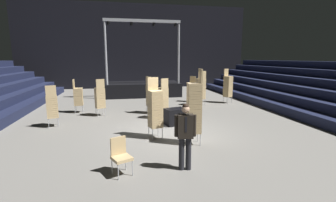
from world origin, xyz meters
The scene contains 17 objects.
ground_plane centered at (0.00, 0.00, -0.05)m, with size 22.00×30.00×0.10m, color slate.
arena_end_wall centered at (0.00, 15.00, 4.00)m, with size 22.00×0.30×8.00m, color black.
bleacher_bank_right centered at (8.75, 1.00, 1.35)m, with size 4.50×24.00×2.70m.
stage_riser centered at (0.00, 9.61, 0.62)m, with size 5.71×2.87×5.57m.
man_with_tie centered at (-0.07, -3.32, 1.01)m, with size 0.57×0.29×1.78m.
chair_stack_front_left centered at (-0.08, 3.38, 0.98)m, with size 0.58×0.58×1.96m.
chair_stack_front_right centered at (3.19, 4.95, 1.07)m, with size 0.57×0.57×2.14m.
chair_stack_mid_left centered at (5.19, 5.42, 1.11)m, with size 0.59×0.59×2.22m.
chair_stack_mid_right centered at (-2.71, 3.35, 0.94)m, with size 0.56×0.56×1.88m.
chair_stack_mid_centre centered at (-3.91, 4.30, 0.90)m, with size 0.46×0.46×1.79m.
chair_stack_rear_left centered at (0.28, 2.18, 0.98)m, with size 0.59×0.59×1.96m.
chair_stack_rear_right centered at (-4.55, 1.68, 0.90)m, with size 0.55×0.55×1.79m.
chair_stack_rear_centre centered at (0.73, -1.53, 1.28)m, with size 0.47×0.47×2.56m.
chair_stack_aisle_left centered at (3.01, 6.27, 0.86)m, with size 0.61×0.61×1.71m.
chair_stack_aisle_right centered at (-0.46, -0.60, 1.11)m, with size 0.54×0.54×2.22m.
equipment_road_case centered at (0.65, 0.97, 0.36)m, with size 0.90×0.60×0.72m, color black.
loose_chair_near_man centered at (-1.73, -3.24, 0.53)m, with size 0.58×0.58×0.95m.
Camera 1 is at (-1.67, -9.07, 2.91)m, focal length 25.70 mm.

